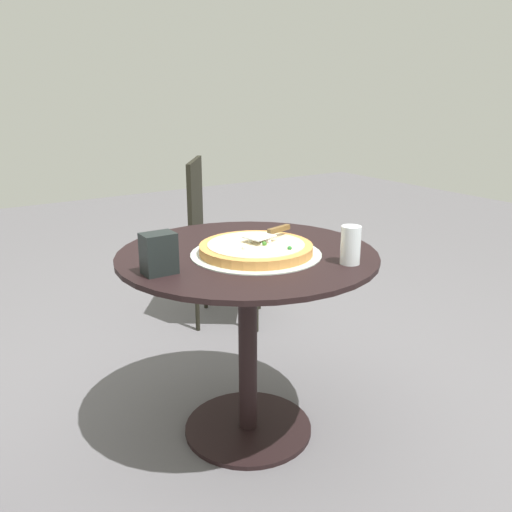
% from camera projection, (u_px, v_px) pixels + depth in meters
% --- Properties ---
extents(ground_plane, '(10.00, 10.00, 0.00)m').
position_uv_depth(ground_plane, '(248.00, 429.00, 2.16)').
color(ground_plane, '#5F5C61').
extents(patio_table, '(0.93, 0.93, 0.74)m').
position_uv_depth(patio_table, '(248.00, 303.00, 2.00)').
color(patio_table, black).
rests_on(patio_table, ground).
extents(pizza_on_tray, '(0.46, 0.46, 0.06)m').
position_uv_depth(pizza_on_tray, '(256.00, 249.00, 1.92)').
color(pizza_on_tray, silver).
rests_on(pizza_on_tray, patio_table).
extents(pizza_server, '(0.22, 0.10, 0.02)m').
position_uv_depth(pizza_server, '(270.00, 233.00, 1.97)').
color(pizza_server, silver).
rests_on(pizza_server, pizza_on_tray).
extents(drinking_cup, '(0.07, 0.07, 0.13)m').
position_uv_depth(drinking_cup, '(351.00, 245.00, 1.80)').
color(drinking_cup, silver).
rests_on(drinking_cup, patio_table).
extents(napkin_dispenser, '(0.10, 0.08, 0.13)m').
position_uv_depth(napkin_dispenser, '(159.00, 253.00, 1.70)').
color(napkin_dispenser, black).
rests_on(napkin_dispenser, patio_table).
extents(patio_chair_far, '(0.54, 0.54, 0.93)m').
position_uv_depth(patio_chair_far, '(214.00, 231.00, 3.04)').
color(patio_chair_far, black).
rests_on(patio_chair_far, ground).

